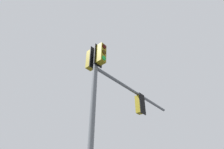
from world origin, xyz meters
TOP-DOWN VIEW (x-y plane):
  - signal_mast_assembly at (-1.47, -0.82)m, footprint 5.98×1.01m

SIDE VIEW (x-z plane):
  - signal_mast_assembly at x=-1.47m, z-range 1.58..9.01m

